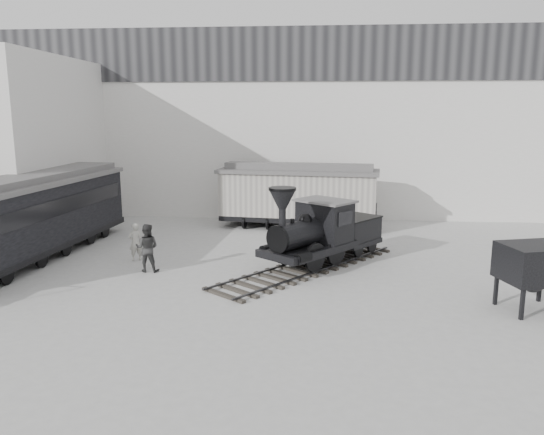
# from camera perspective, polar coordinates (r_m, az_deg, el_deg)

# --- Properties ---
(ground) EXTENTS (90.00, 90.00, 0.00)m
(ground) POSITION_cam_1_polar(r_m,az_deg,el_deg) (18.40, -0.33, -8.51)
(ground) COLOR #9E9E9B
(north_wall) EXTENTS (34.00, 2.51, 11.00)m
(north_wall) POSITION_cam_1_polar(r_m,az_deg,el_deg) (32.29, 1.99, 9.98)
(north_wall) COLOR silver
(north_wall) RESTS_ON ground
(west_pavilion) EXTENTS (7.00, 12.11, 9.00)m
(west_pavilion) POSITION_cam_1_polar(r_m,az_deg,el_deg) (31.63, -25.98, 6.94)
(west_pavilion) COLOR silver
(west_pavilion) RESTS_ON ground
(locomotive) EXTENTS (7.63, 8.78, 3.39)m
(locomotive) POSITION_cam_1_polar(r_m,az_deg,el_deg) (21.85, 5.12, -1.97)
(locomotive) COLOR black
(locomotive) RESTS_ON ground
(boxcar) EXTENTS (8.93, 3.76, 3.55)m
(boxcar) POSITION_cam_1_polar(r_m,az_deg,el_deg) (29.02, 2.82, 2.53)
(boxcar) COLOR black
(boxcar) RESTS_ON ground
(passenger_coach) EXTENTS (3.70, 12.86, 3.39)m
(passenger_coach) POSITION_cam_1_polar(r_m,az_deg,el_deg) (24.95, -24.03, 0.20)
(passenger_coach) COLOR black
(passenger_coach) RESTS_ON ground
(visitor_a) EXTENTS (0.71, 0.68, 1.63)m
(visitor_a) POSITION_cam_1_polar(r_m,az_deg,el_deg) (23.30, -14.48, -2.56)
(visitor_a) COLOR #B3B0A6
(visitor_a) RESTS_ON ground
(visitor_b) EXTENTS (0.95, 0.74, 1.93)m
(visitor_b) POSITION_cam_1_polar(r_m,az_deg,el_deg) (21.57, -13.29, -3.19)
(visitor_b) COLOR #303030
(visitor_b) RESTS_ON ground
(coal_hopper) EXTENTS (2.33, 2.08, 2.15)m
(coal_hopper) POSITION_cam_1_polar(r_m,az_deg,el_deg) (18.70, 26.35, -4.87)
(coal_hopper) COLOR black
(coal_hopper) RESTS_ON ground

